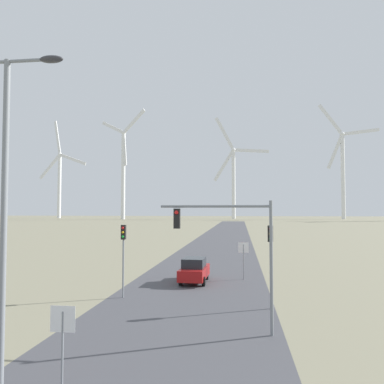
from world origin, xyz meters
TOP-DOWN VIEW (x-y plane):
  - road_surface at (0.00, 48.00)m, footprint 10.00×240.00m
  - streetlamp at (-3.51, 7.36)m, footprint 3.38×0.32m
  - stop_sign_near at (-2.32, 8.61)m, footprint 0.81×0.07m
  - stop_sign_far at (3.36, 27.05)m, footprint 0.81×0.07m
  - traffic_light_post_near_left at (-4.07, 20.07)m, footprint 0.28×0.34m
  - traffic_light_post_near_right at (4.77, 18.61)m, footprint 0.28×0.34m
  - traffic_light_mast_overhead at (2.71, 14.20)m, footprint 4.97×0.34m
  - car_approaching at (-0.30, 25.41)m, footprint 1.98×4.17m
  - wind_turbine_far_left at (-107.90, 216.11)m, footprint 36.14×12.10m
  - wind_turbine_left at (-59.84, 193.62)m, footprint 28.96×14.92m
  - wind_turbine_center at (-0.57, 216.15)m, footprint 32.31×8.43m
  - wind_turbine_right at (60.00, 213.59)m, footprint 33.90×4.73m

SIDE VIEW (x-z plane):
  - road_surface at x=0.00m, z-range 0.00..0.01m
  - car_approaching at x=-0.30m, z-range 0.00..1.83m
  - stop_sign_near at x=-2.32m, z-range 0.49..2.96m
  - stop_sign_far at x=3.36m, z-range 0.57..3.45m
  - traffic_light_post_near_left at x=-4.07m, z-range 1.02..5.50m
  - traffic_light_post_near_right at x=4.77m, z-range 1.04..5.59m
  - traffic_light_mast_overhead at x=2.71m, z-range 1.29..7.11m
  - streetlamp at x=-3.51m, z-range 1.27..11.07m
  - wind_turbine_far_left at x=-107.90m, z-range -5.21..55.77m
  - wind_turbine_center at x=-0.57m, z-range -4.06..55.25m
  - wind_turbine_left at x=-59.84m, z-range -0.37..58.10m
  - wind_turbine_right at x=60.00m, z-range -2.90..61.60m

